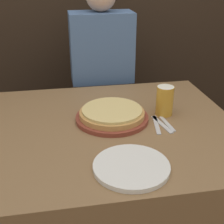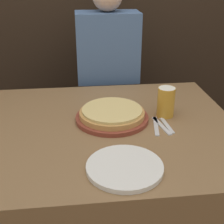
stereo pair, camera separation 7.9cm
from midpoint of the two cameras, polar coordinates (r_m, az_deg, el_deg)
dining_table at (r=1.59m, az=0.55°, el=-13.81°), size 1.18×0.99×0.71m
pizza_on_board at (r=1.43m, az=1.59°, el=-0.54°), size 0.34×0.34×0.06m
beer_glass at (r=1.48m, az=11.36°, el=2.01°), size 0.08×0.08×0.14m
dinner_plate at (r=1.11m, az=4.41°, el=-10.07°), size 0.27×0.27×0.02m
fork at (r=1.40m, az=9.66°, el=-2.58°), size 0.05×0.17×0.00m
dinner_knife at (r=1.41m, az=10.64°, el=-2.52°), size 0.05×0.17×0.00m
spoon at (r=1.42m, az=11.61°, el=-2.45°), size 0.03×0.15×0.00m
diner_person at (r=2.03m, az=0.37°, el=4.23°), size 0.38×0.20×1.29m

